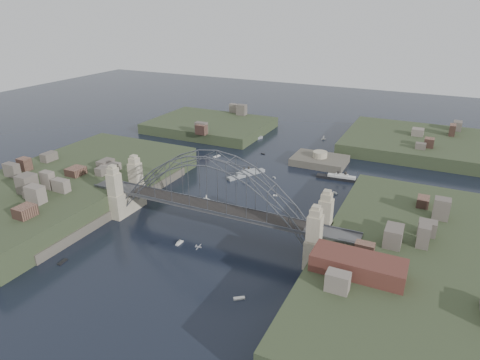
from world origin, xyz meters
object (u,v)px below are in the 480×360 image
(fort_island, at_px, (319,165))
(naval_cruiser_near, at_px, (246,174))
(bridge, at_px, (212,194))
(ocean_liner, at_px, (341,178))
(wharf_shed, at_px, (358,265))
(naval_cruiser_far, at_px, (251,139))

(fort_island, distance_m, naval_cruiser_near, 33.81)
(bridge, height_order, ocean_liner, bridge)
(fort_island, xyz_separation_m, naval_cruiser_near, (-22.04, -25.62, 1.13))
(bridge, relative_size, naval_cruiser_near, 5.26)
(bridge, distance_m, wharf_shed, 46.23)
(wharf_shed, relative_size, ocean_liner, 1.05)
(fort_island, xyz_separation_m, naval_cruiser_far, (-39.54, 16.89, 1.11))
(fort_island, bearing_deg, naval_cruiser_far, 156.87)
(wharf_shed, relative_size, naval_cruiser_far, 1.40)
(bridge, bearing_deg, naval_cruiser_far, 107.59)
(bridge, xyz_separation_m, naval_cruiser_near, (-10.04, 44.38, -11.53))
(wharf_shed, relative_size, naval_cruiser_near, 1.25)
(fort_island, xyz_separation_m, ocean_liner, (12.53, -13.54, 1.06))
(fort_island, relative_size, wharf_shed, 1.10)
(bridge, xyz_separation_m, naval_cruiser_far, (-27.54, 86.89, -11.55))
(fort_island, distance_m, ocean_liner, 18.48)
(wharf_shed, bearing_deg, ocean_liner, 105.45)
(bridge, distance_m, fort_island, 72.14)
(wharf_shed, bearing_deg, naval_cruiser_near, 132.79)
(bridge, relative_size, ocean_liner, 4.39)
(naval_cruiser_near, relative_size, ocean_liner, 0.84)
(wharf_shed, distance_m, naval_cruiser_near, 80.08)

